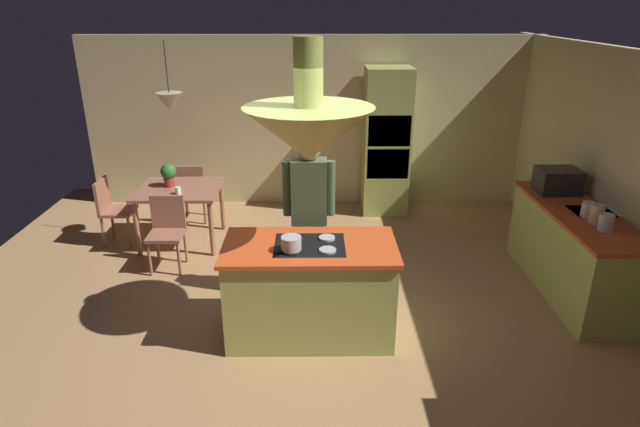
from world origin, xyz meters
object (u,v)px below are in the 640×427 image
object	(u,v)px
kitchen_island	(310,290)
cooking_pot_on_cooktop	(291,243)
potted_plant_on_table	(169,174)
dining_table	(180,195)
chair_at_corner	(112,207)
microwave_on_counter	(558,181)
chair_facing_island	(167,228)
person_at_island	(309,209)
canister_flour	(606,222)
canister_tea	(588,209)
oven_tower	(386,142)
cup_on_table	(178,191)
chair_by_back_wall	(192,189)
canister_sugar	(597,214)

from	to	relation	value
kitchen_island	cooking_pot_on_cooktop	xyz separation A→B (m)	(-0.16, -0.13, 0.54)
potted_plant_on_table	dining_table	bearing A→B (deg)	-25.49
kitchen_island	chair_at_corner	size ratio (longest dim) A/B	1.83
microwave_on_counter	chair_facing_island	bearing A→B (deg)	179.92
person_at_island	cooking_pot_on_cooktop	world-z (taller)	person_at_island
chair_facing_island	potted_plant_on_table	xyz separation A→B (m)	(-0.13, 0.76, 0.42)
canister_flour	canister_tea	xyz separation A→B (m)	(0.00, 0.36, -0.01)
chair_facing_island	chair_at_corner	bearing A→B (deg)	142.41
potted_plant_on_table	oven_tower	bearing A→B (deg)	20.24
oven_tower	canister_flour	world-z (taller)	oven_tower
person_at_island	cup_on_table	world-z (taller)	person_at_island
chair_by_back_wall	cooking_pot_on_cooktop	xyz separation A→B (m)	(1.54, -2.92, 0.51)
canister_sugar	canister_flour	bearing A→B (deg)	-90.00
chair_facing_island	cooking_pot_on_cooktop	bearing A→B (deg)	-44.94
kitchen_island	canister_flour	world-z (taller)	canister_flour
person_at_island	chair_by_back_wall	size ratio (longest dim) A/B	2.03
canister_tea	kitchen_island	bearing A→B (deg)	-166.93
microwave_on_counter	cooking_pot_on_cooktop	xyz separation A→B (m)	(-3.00, -1.53, -0.06)
cup_on_table	canister_sugar	distance (m)	4.70
cup_on_table	microwave_on_counter	distance (m)	4.52
chair_at_corner	cooking_pot_on_cooktop	size ratio (longest dim) A/B	4.83
kitchen_island	canister_sugar	xyz separation A→B (m)	(2.84, 0.48, 0.56)
kitchen_island	person_at_island	bearing A→B (deg)	90.86
kitchen_island	canister_sugar	bearing A→B (deg)	9.58
chair_facing_island	chair_by_back_wall	world-z (taller)	same
cup_on_table	canister_flour	size ratio (longest dim) A/B	0.54
kitchen_island	oven_tower	size ratio (longest dim) A/B	0.74
microwave_on_counter	cup_on_table	bearing A→B (deg)	174.11
oven_tower	chair_at_corner	xyz separation A→B (m)	(-3.70, -1.14, -0.57)
dining_table	cooking_pot_on_cooktop	world-z (taller)	cooking_pot_on_cooktop
chair_facing_island	cooking_pot_on_cooktop	xyz separation A→B (m)	(1.54, -1.54, 0.51)
chair_by_back_wall	potted_plant_on_table	world-z (taller)	potted_plant_on_table
person_at_island	chair_facing_island	xyz separation A→B (m)	(-1.69, 0.72, -0.52)
chair_by_back_wall	canister_tea	size ratio (longest dim) A/B	5.67
chair_facing_island	cooking_pot_on_cooktop	world-z (taller)	cooking_pot_on_cooktop
chair_at_corner	cup_on_table	xyz separation A→B (m)	(0.95, -0.24, 0.30)
cup_on_table	canister_tea	world-z (taller)	canister_tea
kitchen_island	potted_plant_on_table	world-z (taller)	potted_plant_on_table
microwave_on_counter	cooking_pot_on_cooktop	bearing A→B (deg)	-152.97
potted_plant_on_table	chair_by_back_wall	bearing A→B (deg)	78.28
chair_by_back_wall	cup_on_table	xyz separation A→B (m)	(0.05, -0.93, 0.30)
oven_tower	dining_table	bearing A→B (deg)	-157.79
person_at_island	canister_sugar	distance (m)	2.86
potted_plant_on_table	microwave_on_counter	size ratio (longest dim) A/B	0.65
oven_tower	potted_plant_on_table	distance (m)	3.13
dining_table	person_at_island	xyz separation A→B (m)	(1.69, -1.41, 0.36)
dining_table	microwave_on_counter	bearing A→B (deg)	-8.75
oven_tower	chair_facing_island	distance (m)	3.40
chair_by_back_wall	canister_sugar	bearing A→B (deg)	153.00
oven_tower	chair_facing_island	size ratio (longest dim) A/B	2.46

